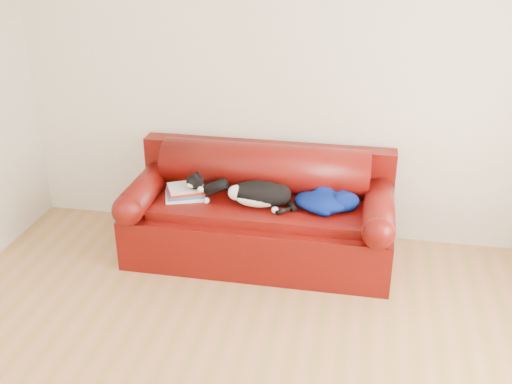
% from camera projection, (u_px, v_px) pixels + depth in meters
% --- Properties ---
extents(ground, '(4.50, 4.50, 0.00)m').
position_uv_depth(ground, '(233.00, 382.00, 3.61)').
color(ground, olive).
rests_on(ground, ground).
extents(room_shell, '(4.52, 4.02, 2.61)m').
position_uv_depth(room_shell, '(253.00, 118.00, 2.90)').
color(room_shell, beige).
rests_on(room_shell, ground).
extents(sofa_base, '(2.10, 0.90, 0.50)m').
position_uv_depth(sofa_base, '(259.00, 230.00, 4.86)').
color(sofa_base, '#390206').
rests_on(sofa_base, ground).
extents(sofa_back, '(2.10, 1.01, 0.88)m').
position_uv_depth(sofa_back, '(265.00, 184.00, 4.95)').
color(sofa_back, '#390206').
rests_on(sofa_back, ground).
extents(book_stack, '(0.36, 0.32, 0.10)m').
position_uv_depth(book_stack, '(185.00, 192.00, 4.79)').
color(book_stack, white).
rests_on(book_stack, sofa_base).
extents(cat, '(0.67, 0.26, 0.24)m').
position_uv_depth(cat, '(259.00, 194.00, 4.64)').
color(cat, black).
rests_on(cat, sofa_base).
extents(blanket, '(0.57, 0.47, 0.15)m').
position_uv_depth(blanket, '(326.00, 200.00, 4.61)').
color(blanket, '#020C4C').
rests_on(blanket, sofa_base).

